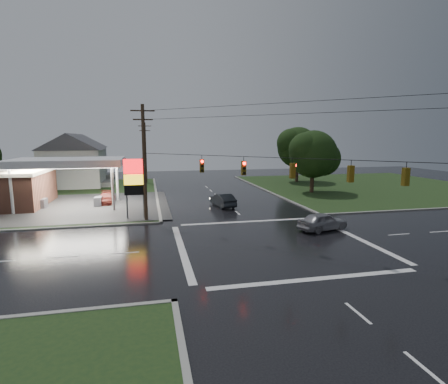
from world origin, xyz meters
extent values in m
plane|color=black|center=(0.00, 0.00, 0.00)|extent=(120.00, 120.00, 0.00)
cube|color=#1A3216|center=(-26.00, 26.00, 0.04)|extent=(36.00, 36.00, 0.08)
cube|color=#1A3216|center=(26.00, 26.00, 0.04)|extent=(36.00, 36.00, 0.08)
cube|color=#2D2D2D|center=(-20.00, 18.00, 0.09)|extent=(26.00, 18.00, 0.02)
cylinder|color=silver|center=(-23.00, 15.00, 2.50)|extent=(0.30, 0.30, 5.00)
cylinder|color=silver|center=(-13.00, 15.00, 2.50)|extent=(0.30, 0.30, 5.00)
cylinder|color=silver|center=(-23.00, 21.00, 2.50)|extent=(0.30, 0.30, 5.00)
cylinder|color=silver|center=(-13.00, 21.00, 2.50)|extent=(0.30, 0.30, 5.00)
cube|color=silver|center=(-18.00, 18.00, 5.20)|extent=(12.00, 8.00, 0.80)
cube|color=white|center=(-18.00, 18.00, 4.78)|extent=(11.40, 7.40, 0.04)
cube|color=#59595E|center=(-21.00, 18.00, 0.55)|extent=(0.80, 1.60, 1.10)
cube|color=#59595E|center=(-15.00, 18.00, 0.55)|extent=(0.80, 1.60, 1.10)
cylinder|color=#59595E|center=(-11.30, 10.50, 3.00)|extent=(0.16, 0.16, 6.00)
cylinder|color=#59595E|center=(-9.70, 10.50, 3.00)|extent=(0.16, 0.16, 6.00)
cube|color=red|center=(-10.50, 10.50, 5.20)|extent=(2.00, 0.35, 1.40)
cube|color=yellow|center=(-10.50, 10.50, 3.90)|extent=(2.00, 0.35, 1.00)
cube|color=black|center=(-10.50, 10.50, 2.90)|extent=(2.00, 0.35, 1.00)
cylinder|color=#382619|center=(-9.50, 9.50, 5.50)|extent=(0.32, 0.32, 11.00)
cube|color=#382619|center=(-9.50, 9.50, 10.40)|extent=(2.20, 0.12, 0.12)
cube|color=#382619|center=(-9.50, 9.50, 9.60)|extent=(1.80, 0.12, 0.12)
cylinder|color=#382619|center=(-9.50, 38.00, 5.25)|extent=(0.32, 0.32, 10.50)
cube|color=#382619|center=(-9.50, 38.00, 9.90)|extent=(2.20, 0.12, 0.12)
cube|color=#382619|center=(-9.50, 38.00, 9.10)|extent=(1.80, 0.12, 0.12)
cube|color=#59470C|center=(-4.75, 4.75, 5.60)|extent=(0.34, 0.34, 1.10)
cylinder|color=#FF0C07|center=(-4.75, 4.55, 5.98)|extent=(0.22, 0.08, 0.22)
cube|color=#59470C|center=(-1.90, 1.90, 5.60)|extent=(0.34, 0.34, 1.10)
cylinder|color=#FF0C07|center=(-1.90, 1.70, 5.98)|extent=(0.22, 0.08, 0.22)
cube|color=#59470C|center=(0.95, -0.95, 5.60)|extent=(0.34, 0.34, 1.10)
cylinder|color=#FF0C07|center=(1.15, -0.95, 5.98)|extent=(0.08, 0.22, 0.22)
cube|color=#59470C|center=(3.80, -3.80, 5.60)|extent=(0.34, 0.34, 1.10)
cylinder|color=#FF0C07|center=(3.80, -3.60, 5.98)|extent=(0.22, 0.08, 0.22)
cube|color=#59470C|center=(6.08, -6.08, 5.60)|extent=(0.34, 0.34, 1.10)
cylinder|color=#FF0C07|center=(6.08, -5.88, 5.98)|extent=(0.22, 0.08, 0.22)
cube|color=silver|center=(-21.00, 36.00, 3.00)|extent=(9.00, 8.00, 6.00)
cube|color=gray|center=(-15.70, 36.00, 0.40)|extent=(1.60, 4.80, 0.80)
cube|color=silver|center=(-22.00, 48.00, 3.00)|extent=(9.00, 8.00, 6.00)
cube|color=gray|center=(-16.70, 48.00, 0.40)|extent=(1.60, 4.80, 0.80)
cylinder|color=black|center=(14.00, 22.00, 2.52)|extent=(0.56, 0.56, 5.04)
sphere|color=black|center=(14.00, 22.00, 5.58)|extent=(6.80, 6.80, 6.80)
sphere|color=black|center=(15.70, 22.30, 4.95)|extent=(5.10, 5.10, 5.10)
sphere|color=black|center=(12.64, 21.60, 6.30)|extent=(4.76, 4.76, 4.76)
cylinder|color=black|center=(17.00, 34.00, 2.80)|extent=(0.56, 0.56, 5.60)
sphere|color=black|center=(17.00, 34.00, 6.20)|extent=(7.20, 7.20, 7.20)
sphere|color=black|center=(18.80, 34.30, 5.50)|extent=(5.40, 5.40, 5.40)
sphere|color=black|center=(15.56, 33.60, 7.00)|extent=(5.04, 5.04, 5.04)
imported|color=black|center=(-0.80, 14.75, 0.77)|extent=(2.41, 4.89, 1.54)
imported|color=gray|center=(5.46, 2.66, 0.78)|extent=(4.90, 3.01, 1.56)
imported|color=#5A1B14|center=(-14.24, 19.70, 0.66)|extent=(1.93, 4.61, 1.33)
camera|label=1|loc=(-9.20, -24.29, 7.97)|focal=28.00mm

